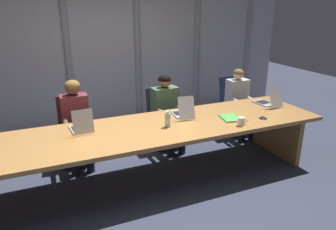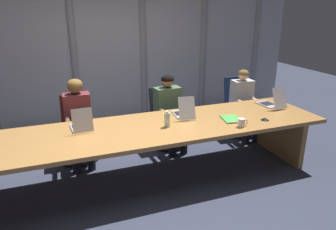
{
  "view_description": "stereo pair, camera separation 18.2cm",
  "coord_description": "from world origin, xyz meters",
  "px_view_note": "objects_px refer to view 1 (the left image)",
  "views": [
    {
      "loc": [
        -1.13,
        -3.39,
        2.16
      ],
      "look_at": [
        0.38,
        0.08,
        0.84
      ],
      "focal_mm": 33.6,
      "sensor_mm": 36.0,
      "label": 1
    },
    {
      "loc": [
        -0.96,
        -3.46,
        2.16
      ],
      "look_at": [
        0.38,
        0.08,
        0.84
      ],
      "focal_mm": 33.6,
      "sensor_mm": 36.0,
      "label": 2
    }
  ],
  "objects_px": {
    "person_left_mid": "(76,118)",
    "conference_mic_left_side": "(263,117)",
    "laptop_center": "(183,112)",
    "water_bottle_secondary": "(168,120)",
    "person_center": "(167,108)",
    "coffee_mug_near": "(241,121)",
    "office_chair_left_mid": "(75,137)",
    "laptop_left_mid": "(81,127)",
    "office_chair_center": "(164,124)",
    "office_chair_right_mid": "(234,112)",
    "person_right_mid": "(240,99)",
    "spiral_notepad": "(230,118)",
    "laptop_right_mid": "(268,101)"
  },
  "relations": [
    {
      "from": "conference_mic_left_side",
      "to": "person_center",
      "type": "bearing_deg",
      "value": 128.41
    },
    {
      "from": "laptop_left_mid",
      "to": "laptop_center",
      "type": "bearing_deg",
      "value": -93.84
    },
    {
      "from": "person_left_mid",
      "to": "conference_mic_left_side",
      "type": "distance_m",
      "value": 2.54
    },
    {
      "from": "water_bottle_secondary",
      "to": "spiral_notepad",
      "type": "height_order",
      "value": "water_bottle_secondary"
    },
    {
      "from": "laptop_right_mid",
      "to": "office_chair_right_mid",
      "type": "bearing_deg",
      "value": -5.05
    },
    {
      "from": "person_center",
      "to": "water_bottle_secondary",
      "type": "distance_m",
      "value": 0.99
    },
    {
      "from": "person_right_mid",
      "to": "spiral_notepad",
      "type": "height_order",
      "value": "person_right_mid"
    },
    {
      "from": "spiral_notepad",
      "to": "person_left_mid",
      "type": "bearing_deg",
      "value": 163.47
    },
    {
      "from": "laptop_left_mid",
      "to": "conference_mic_left_side",
      "type": "xyz_separation_m",
      "value": [
        2.28,
        -0.51,
        -0.04
      ]
    },
    {
      "from": "office_chair_left_mid",
      "to": "conference_mic_left_side",
      "type": "height_order",
      "value": "office_chair_left_mid"
    },
    {
      "from": "person_left_mid",
      "to": "person_center",
      "type": "relative_size",
      "value": 1.04
    },
    {
      "from": "laptop_left_mid",
      "to": "water_bottle_secondary",
      "type": "xyz_separation_m",
      "value": [
        1.0,
        -0.27,
        0.03
      ]
    },
    {
      "from": "office_chair_left_mid",
      "to": "spiral_notepad",
      "type": "distance_m",
      "value": 2.23
    },
    {
      "from": "office_chair_center",
      "to": "conference_mic_left_side",
      "type": "bearing_deg",
      "value": 31.53
    },
    {
      "from": "person_right_mid",
      "to": "coffee_mug_near",
      "type": "bearing_deg",
      "value": -32.51
    },
    {
      "from": "spiral_notepad",
      "to": "person_right_mid",
      "type": "bearing_deg",
      "value": 59.21
    },
    {
      "from": "coffee_mug_near",
      "to": "spiral_notepad",
      "type": "xyz_separation_m",
      "value": [
        0.02,
        0.26,
        -0.04
      ]
    },
    {
      "from": "spiral_notepad",
      "to": "laptop_left_mid",
      "type": "bearing_deg",
      "value": -179.35
    },
    {
      "from": "office_chair_center",
      "to": "person_center",
      "type": "xyz_separation_m",
      "value": [
        -0.0,
        -0.15,
        0.32
      ]
    },
    {
      "from": "laptop_right_mid",
      "to": "spiral_notepad",
      "type": "bearing_deg",
      "value": 104.33
    },
    {
      "from": "laptop_left_mid",
      "to": "office_chair_right_mid",
      "type": "distance_m",
      "value": 2.9
    },
    {
      "from": "person_right_mid",
      "to": "laptop_right_mid",
      "type": "bearing_deg",
      "value": 4.29
    },
    {
      "from": "laptop_center",
      "to": "coffee_mug_near",
      "type": "bearing_deg",
      "value": -132.38
    },
    {
      "from": "office_chair_center",
      "to": "office_chair_right_mid",
      "type": "distance_m",
      "value": 1.37
    },
    {
      "from": "laptop_left_mid",
      "to": "spiral_notepad",
      "type": "xyz_separation_m",
      "value": [
        1.88,
        -0.33,
        -0.05
      ]
    },
    {
      "from": "laptop_right_mid",
      "to": "office_chair_center",
      "type": "height_order",
      "value": "laptop_right_mid"
    },
    {
      "from": "laptop_right_mid",
      "to": "water_bottle_secondary",
      "type": "height_order",
      "value": "laptop_right_mid"
    },
    {
      "from": "laptop_center",
      "to": "water_bottle_secondary",
      "type": "distance_m",
      "value": 0.44
    },
    {
      "from": "laptop_left_mid",
      "to": "person_left_mid",
      "type": "bearing_deg",
      "value": -5.33
    },
    {
      "from": "person_left_mid",
      "to": "person_right_mid",
      "type": "bearing_deg",
      "value": 90.82
    },
    {
      "from": "laptop_center",
      "to": "office_chair_right_mid",
      "type": "height_order",
      "value": "laptop_center"
    },
    {
      "from": "water_bottle_secondary",
      "to": "coffee_mug_near",
      "type": "xyz_separation_m",
      "value": [
        0.86,
        -0.33,
        -0.04
      ]
    },
    {
      "from": "laptop_center",
      "to": "person_left_mid",
      "type": "distance_m",
      "value": 1.47
    },
    {
      "from": "office_chair_center",
      "to": "person_right_mid",
      "type": "bearing_deg",
      "value": 79.77
    },
    {
      "from": "person_center",
      "to": "coffee_mug_near",
      "type": "height_order",
      "value": "person_center"
    },
    {
      "from": "person_right_mid",
      "to": "office_chair_right_mid",
      "type": "bearing_deg",
      "value": 171.53
    },
    {
      "from": "office_chair_left_mid",
      "to": "person_left_mid",
      "type": "relative_size",
      "value": 0.76
    },
    {
      "from": "office_chair_left_mid",
      "to": "laptop_left_mid",
      "type": "bearing_deg",
      "value": 8.49
    },
    {
      "from": "laptop_center",
      "to": "water_bottle_secondary",
      "type": "height_order",
      "value": "laptop_center"
    },
    {
      "from": "laptop_left_mid",
      "to": "laptop_center",
      "type": "relative_size",
      "value": 0.84
    },
    {
      "from": "laptop_left_mid",
      "to": "person_center",
      "type": "distance_m",
      "value": 1.52
    },
    {
      "from": "office_chair_left_mid",
      "to": "coffee_mug_near",
      "type": "xyz_separation_m",
      "value": [
        1.88,
        -1.38,
        0.44
      ]
    },
    {
      "from": "office_chair_left_mid",
      "to": "coffee_mug_near",
      "type": "relative_size",
      "value": 6.84
    },
    {
      "from": "laptop_center",
      "to": "coffee_mug_near",
      "type": "xyz_separation_m",
      "value": [
        0.52,
        -0.6,
        -0.01
      ]
    },
    {
      "from": "water_bottle_secondary",
      "to": "person_left_mid",
      "type": "bearing_deg",
      "value": 137.65
    },
    {
      "from": "person_left_mid",
      "to": "spiral_notepad",
      "type": "bearing_deg",
      "value": 63.75
    },
    {
      "from": "laptop_right_mid",
      "to": "office_chair_right_mid",
      "type": "distance_m",
      "value": 0.94
    },
    {
      "from": "person_center",
      "to": "coffee_mug_near",
      "type": "xyz_separation_m",
      "value": [
        0.48,
        -1.23,
        0.12
      ]
    },
    {
      "from": "laptop_left_mid",
      "to": "office_chair_left_mid",
      "type": "height_order",
      "value": "laptop_left_mid"
    },
    {
      "from": "laptop_left_mid",
      "to": "spiral_notepad",
      "type": "distance_m",
      "value": 1.91
    }
  ]
}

